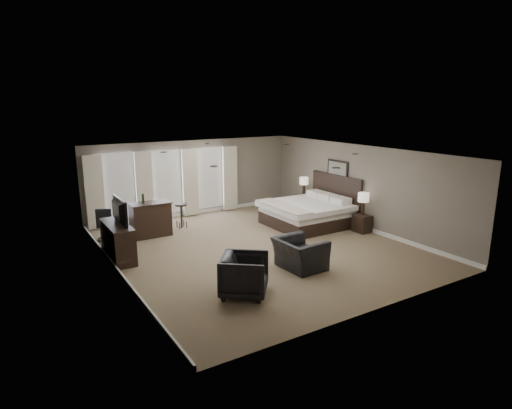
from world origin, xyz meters
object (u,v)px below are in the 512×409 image
bed (310,202)px  armchair_near (300,249)px  nightstand_near (362,223)px  armchair_far (244,273)px  lamp_far (304,186)px  dresser (118,241)px  nightstand_far (303,203)px  bar_counter (151,219)px  tv (116,221)px  bar_stool_right (181,216)px  lamp_near (363,204)px  bar_stool_left (154,217)px  desk_chair (105,224)px

bed → armchair_near: bed is taller
nightstand_near → armchair_far: size_ratio=0.57×
lamp_far → dresser: (-6.92, -1.33, -0.48)m
nightstand_far → bar_counter: (-5.61, 0.09, 0.21)m
dresser → tv: tv is taller
lamp_far → dresser: bearing=-169.1°
nightstand_near → nightstand_far: 2.90m
nightstand_near → armchair_far: bearing=-160.2°
armchair_near → bar_stool_right: size_ratio=1.44×
nightstand_near → lamp_near: (0.00, 0.00, 0.61)m
armchair_near → bar_counter: 4.85m
nightstand_far → bar_stool_left: size_ratio=0.90×
bed → bar_stool_right: 4.09m
armchair_far → bar_stool_left: 5.72m
nightstand_far → lamp_near: bearing=-90.0°
armchair_near → bar_stool_left: 5.47m
lamp_near → bar_stool_right: 5.62m
tv → bar_stool_left: (1.69, 2.25, -0.65)m
nightstand_near → bar_stool_right: size_ratio=0.69×
armchair_far → bar_stool_right: 5.26m
nightstand_near → tv: (-6.92, 1.57, 0.72)m
lamp_far → bar_counter: bearing=179.1°
bar_counter → nightstand_far: bearing=-0.9°
armchair_near → nightstand_near: bearing=-70.8°
lamp_near → armchair_near: lamp_near is taller
tv → armchair_near: 4.59m
dresser → tv: (0.00, 0.00, 0.53)m
dresser → bar_stool_left: dresser is taller
dresser → bar_stool_left: 2.82m
armchair_near → bar_stool_right: 4.79m
nightstand_far → bar_stool_right: bar_stool_right is taller
nightstand_far → dresser: 7.05m
bed → bar_counter: bed is taller
lamp_near → bar_stool_left: 6.50m
bed → bar_stool_right: bed is taller
nightstand_far → dresser: bearing=-169.1°
armchair_far → bar_stool_right: (0.74, 5.21, -0.08)m
bar_counter → desk_chair: (-1.22, 0.32, -0.02)m
nightstand_near → armchair_far: armchair_far is taller
bar_stool_left → bar_counter: bearing=-114.4°
dresser → bed: bearing=-1.1°
tv → bar_stool_left: size_ratio=1.66×
bed → armchair_far: (-4.36, -3.34, -0.30)m
bed → bar_stool_left: bearing=151.3°
dresser → desk_chair: desk_chair is taller
armchair_near → desk_chair: 5.77m
armchair_far → armchair_near: bearing=-34.8°
lamp_near → desk_chair: 7.60m
armchair_near → bed: bearing=-44.3°
lamp_near → tv: size_ratio=0.61×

